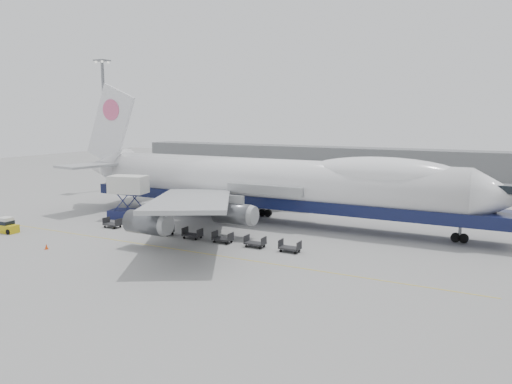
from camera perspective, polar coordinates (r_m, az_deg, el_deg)
The scene contains 15 objects.
ground at distance 60.12m, azimuth -3.57°, elevation -5.53°, with size 260.00×260.00×0.00m, color gray.
apron_line at distance 55.25m, azimuth -6.82°, elevation -6.86°, with size 60.00×0.15×0.01m, color gold.
hangar at distance 126.86m, azimuth 9.07°, elevation 3.52°, with size 110.00×8.00×7.00m, color slate.
floodlight_mast at distance 103.30m, azimuth -16.92°, elevation 8.07°, with size 2.40×2.40×25.43m.
airliner at distance 69.13m, azimuth 2.01°, elevation 1.11°, with size 67.00×55.30×19.98m.
catering_truck at distance 74.15m, azimuth -14.34°, elevation -0.33°, with size 6.18×4.83×6.26m.
baggage_tug at distance 71.20m, azimuth -26.58°, elevation -3.48°, with size 2.73×1.53×1.96m.
traffic_cone at distance 60.77m, azimuth -22.83°, elevation -5.78°, with size 0.41×0.41×0.60m.
dolly_0 at distance 69.24m, azimuth -16.09°, elevation -3.50°, with size 2.30×1.35×1.30m.
dolly_1 at distance 66.39m, azimuth -13.39°, elevation -3.92°, with size 2.30×1.35×1.30m.
dolly_2 at distance 63.69m, azimuth -10.46°, elevation -4.36°, with size 2.30×1.35×1.30m.
dolly_3 at distance 61.18m, azimuth -7.27°, elevation -4.82°, with size 2.30×1.35×1.30m.
dolly_4 at distance 58.88m, azimuth -3.82°, elevation -5.31°, with size 2.30×1.35×1.30m.
dolly_5 at distance 56.81m, azimuth -0.10°, elevation -5.81°, with size 2.30×1.35×1.30m.
dolly_6 at distance 55.01m, azimuth 3.89°, elevation -6.32°, with size 2.30×1.35×1.30m.
Camera 1 is at (30.32, -49.75, 14.81)m, focal length 35.00 mm.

